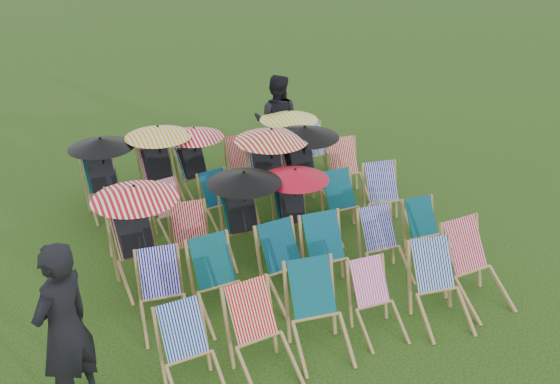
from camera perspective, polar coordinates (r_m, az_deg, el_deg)
name	(u,v)px	position (r m, az deg, el deg)	size (l,w,h in m)	color
ground	(275,252)	(9.45, -0.42, -5.52)	(100.00, 100.00, 0.00)	black
deckchair_0	(191,355)	(6.94, -8.11, -14.56)	(0.64, 0.86, 0.90)	#A7804E
deckchair_1	(262,336)	(7.08, -1.63, -13.05)	(0.71, 0.94, 0.96)	#A7804E
deckchair_2	(319,314)	(7.37, 3.59, -11.06)	(0.77, 0.99, 1.00)	#A7804E
deckchair_3	(378,302)	(7.77, 8.93, -9.92)	(0.59, 0.80, 0.84)	#A7804E
deckchair_4	(441,288)	(8.07, 14.55, -8.46)	(0.75, 0.96, 0.96)	#A7804E
deckchair_5	(478,267)	(8.55, 17.66, -6.58)	(0.72, 0.97, 1.02)	#A7804E
deckchair_6	(163,294)	(7.88, -10.66, -9.20)	(0.70, 0.90, 0.91)	#A7804E
deckchair_7	(221,283)	(7.94, -5.45, -8.29)	(0.69, 0.93, 0.96)	#A7804E
deckchair_8	(289,266)	(8.23, 0.86, -6.82)	(0.73, 0.94, 0.96)	#A7804E
deckchair_9	(331,258)	(8.40, 4.69, -6.07)	(0.69, 0.93, 0.98)	#A7804E
deckchair_10	(386,246)	(8.85, 9.65, -4.91)	(0.63, 0.85, 0.90)	#A7804E
deckchair_11	(428,234)	(9.34, 13.42, -3.72)	(0.60, 0.81, 0.85)	#A7804E
deckchair_12	(138,234)	(8.65, -12.87, -3.76)	(1.18, 1.26, 1.40)	#A7804E
deckchair_13	(193,242)	(8.89, -7.97, -4.58)	(0.68, 0.89, 0.91)	#A7804E
deckchair_14	(244,213)	(9.10, -3.28, -1.96)	(1.09, 1.14, 1.29)	#A7804E
deckchair_15	(294,207)	(9.37, 1.31, -1.36)	(1.01, 1.07, 1.20)	#A7804E
deckchair_16	(346,206)	(9.82, 6.07, -1.29)	(0.62, 0.86, 0.93)	#A7804E
deckchair_17	(387,199)	(10.11, 9.78, -0.61)	(0.76, 0.96, 0.96)	#A7804E
deckchair_18	(124,219)	(9.79, -14.08, -2.43)	(0.64, 0.82, 0.82)	#A7804E
deckchair_19	(174,211)	(9.86, -9.71, -1.76)	(0.69, 0.85, 0.82)	#A7804E
deckchair_20	(223,202)	(10.02, -5.28, -0.94)	(0.67, 0.85, 0.84)	#A7804E
deckchair_21	(271,171)	(10.26, -0.87, 1.94)	(1.21, 1.29, 1.44)	#A7804E
deckchair_22	(305,166)	(10.54, 2.31, 2.43)	(1.17, 1.25, 1.39)	#A7804E
deckchair_23	(347,171)	(11.00, 6.19, 1.92)	(0.74, 0.95, 0.96)	#A7804E
deckchair_24	(103,175)	(10.73, -15.84, 1.55)	(1.08, 1.14, 1.28)	#A7804E
deckchair_25	(160,164)	(10.85, -10.90, 2.55)	(1.13, 1.20, 1.34)	#A7804E
deckchair_26	(196,162)	(10.99, -7.67, 2.78)	(1.04, 1.13, 1.23)	#A7804E
deckchair_27	(243,164)	(11.38, -3.44, 2.57)	(0.64, 0.84, 0.85)	#A7804E
deckchair_28	(289,144)	(11.61, 0.81, 4.43)	(1.08, 1.12, 1.28)	#A7804E
deckchair_29	(321,152)	(11.83, 3.80, 3.68)	(0.77, 0.96, 0.93)	#A7804E
person_left	(64,329)	(6.73, -19.13, -11.74)	(0.71, 0.47, 1.95)	black
person_rear	(277,121)	(12.07, -0.31, 6.49)	(0.89, 0.69, 1.82)	black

